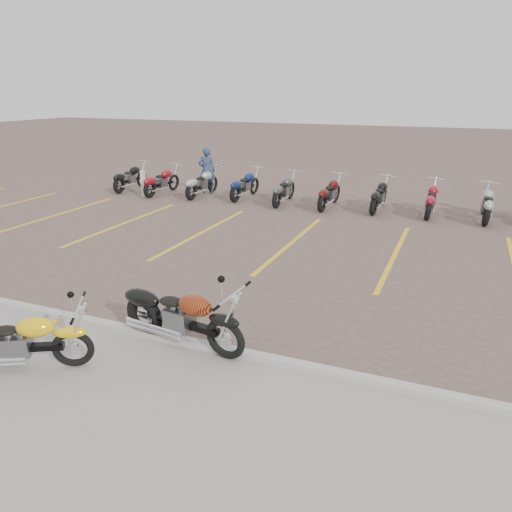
{
  "coord_description": "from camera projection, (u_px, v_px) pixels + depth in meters",
  "views": [
    {
      "loc": [
        4.03,
        -8.17,
        3.93
      ],
      "look_at": [
        0.4,
        0.55,
        0.75
      ],
      "focal_mm": 35.0,
      "sensor_mm": 36.0,
      "label": 1
    }
  ],
  "objects": [
    {
      "name": "ground",
      "position": [
        227.0,
        298.0,
        9.87
      ],
      "size": [
        100.0,
        100.0,
        0.0
      ],
      "primitive_type": "plane",
      "color": "#755D53",
      "rests_on": "ground"
    },
    {
      "name": "concrete_apron",
      "position": [
        62.0,
        436.0,
        5.93
      ],
      "size": [
        60.0,
        5.0,
        0.01
      ],
      "primitive_type": "cube",
      "color": "#9E9B93",
      "rests_on": "ground"
    },
    {
      "name": "curb",
      "position": [
        173.0,
        339.0,
        8.1
      ],
      "size": [
        60.0,
        0.18,
        0.12
      ],
      "primitive_type": "cube",
      "color": "#ADAAA3",
      "rests_on": "ground"
    },
    {
      "name": "parking_stripes",
      "position": [
        292.0,
        243.0,
        13.37
      ],
      "size": [
        38.0,
        5.5,
        0.01
      ],
      "primitive_type": null,
      "color": "gold",
      "rests_on": "ground"
    },
    {
      "name": "yellow_cruiser",
      "position": [
        17.0,
        344.0,
        7.21
      ],
      "size": [
        1.9,
        1.1,
        0.86
      ],
      "rotation": [
        0.11,
        0.0,
        0.49
      ],
      "color": "black",
      "rests_on": "ground"
    },
    {
      "name": "flame_cruiser",
      "position": [
        181.0,
        318.0,
        7.9
      ],
      "size": [
        2.32,
        0.51,
        0.96
      ],
      "rotation": [
        0.09,
        0.0,
        -0.14
      ],
      "color": "black",
      "rests_on": "ground"
    },
    {
      "name": "person_a",
      "position": [
        207.0,
        171.0,
        19.41
      ],
      "size": [
        0.77,
        0.66,
        1.79
      ],
      "primitive_type": "imported",
      "rotation": [
        0.0,
        0.0,
        3.56
      ],
      "color": "navy",
      "rests_on": "ground"
    },
    {
      "name": "bollard",
      "position": [
        143.0,
        184.0,
        18.91
      ],
      "size": [
        0.17,
        0.17,
        1.0
      ],
      "primitive_type": "cube",
      "rotation": [
        0.0,
        0.0,
        0.17
      ],
      "color": "silver",
      "rests_on": "ground"
    },
    {
      "name": "bg_bike_row",
      "position": [
        403.0,
        197.0,
        16.29
      ],
      "size": [
        22.11,
        2.01,
        1.1
      ],
      "color": "black",
      "rests_on": "ground"
    }
  ]
}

